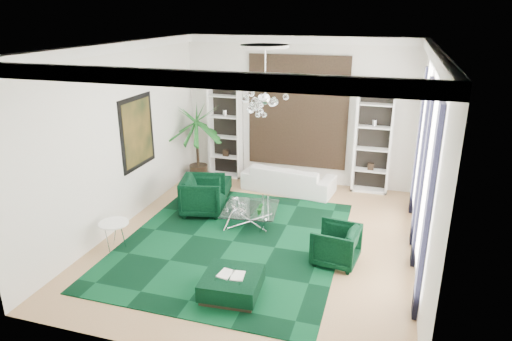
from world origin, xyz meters
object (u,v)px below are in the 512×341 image
(sofa, at_px, (288,178))
(coffee_table, at_px, (250,216))
(armchair_right, at_px, (336,245))
(side_table, at_px, (115,236))
(palm, at_px, (197,133))
(ottoman_front, at_px, (232,285))
(armchair_left, at_px, (203,195))
(ottoman_side, at_px, (212,188))

(sofa, xyz_separation_m, coffee_table, (-0.34, -2.14, -0.14))
(armchair_right, distance_m, side_table, 4.21)
(side_table, bearing_deg, palm, 89.62)
(coffee_table, xyz_separation_m, side_table, (-2.18, -1.76, 0.08))
(ottoman_front, relative_size, side_table, 1.62)
(coffee_table, bearing_deg, armchair_left, 167.82)
(armchair_right, height_order, coffee_table, armchair_right)
(coffee_table, xyz_separation_m, ottoman_front, (0.49, -2.55, -0.01))
(sofa, height_order, ottoman_side, sofa)
(coffee_table, bearing_deg, sofa, 81.09)
(coffee_table, height_order, ottoman_front, coffee_table)
(armchair_left, bearing_deg, armchair_right, -125.69)
(ottoman_front, xyz_separation_m, palm, (-2.65, 4.70, 1.16))
(sofa, height_order, armchair_right, armchair_right)
(armchair_left, bearing_deg, palm, 13.43)
(armchair_left, relative_size, ottoman_side, 1.10)
(sofa, distance_m, armchair_right, 3.58)
(coffee_table, height_order, ottoman_side, coffee_table)
(sofa, distance_m, ottoman_side, 1.97)
(ottoman_side, relative_size, palm, 0.32)
(side_table, xyz_separation_m, palm, (0.03, 3.92, 1.07))
(armchair_right, xyz_separation_m, ottoman_side, (-3.39, 2.33, -0.17))
(ottoman_front, bearing_deg, armchair_right, 45.71)
(coffee_table, relative_size, ottoman_side, 1.31)
(sofa, distance_m, armchair_left, 2.43)
(sofa, distance_m, side_table, 4.65)
(armchair_right, bearing_deg, palm, -120.28)
(ottoman_front, distance_m, palm, 5.52)
(coffee_table, bearing_deg, palm, 135.09)
(coffee_table, relative_size, palm, 0.42)
(armchair_right, xyz_separation_m, coffee_table, (-1.96, 1.04, -0.17))
(sofa, xyz_separation_m, ottoman_front, (0.16, -4.69, -0.15))
(armchair_right, height_order, ottoman_front, armchair_right)
(ottoman_side, relative_size, side_table, 1.53)
(ottoman_side, bearing_deg, armchair_left, -77.73)
(armchair_right, bearing_deg, ottoman_front, -36.78)
(sofa, relative_size, ottoman_side, 2.66)
(sofa, xyz_separation_m, side_table, (-2.52, -3.91, -0.06))
(coffee_table, xyz_separation_m, palm, (-2.16, 2.15, 1.14))
(palm, bearing_deg, armchair_right, -37.79)
(armchair_left, bearing_deg, side_table, 140.87)
(armchair_right, height_order, palm, palm)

